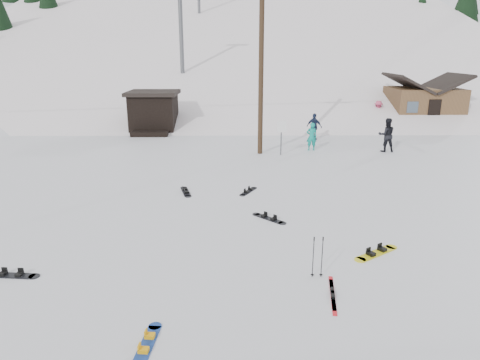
{
  "coord_description": "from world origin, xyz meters",
  "views": [
    {
      "loc": [
        0.69,
        -8.81,
        5.37
      ],
      "look_at": [
        0.82,
        4.33,
        1.4
      ],
      "focal_mm": 32.0,
      "sensor_mm": 36.0,
      "label": 1
    }
  ],
  "objects_px": {
    "utility_pole": "(261,65)",
    "hero_snowboard": "(147,344)",
    "hero_skis": "(333,294)",
    "cabin": "(423,104)"
  },
  "relations": [
    {
      "from": "utility_pole",
      "to": "hero_skis",
      "type": "distance_m",
      "value": 14.97
    },
    {
      "from": "hero_snowboard",
      "to": "cabin",
      "type": "bearing_deg",
      "value": -26.64
    },
    {
      "from": "cabin",
      "to": "hero_snowboard",
      "type": "xyz_separation_m",
      "value": [
        -16.02,
        -25.92,
        -1.46
      ]
    },
    {
      "from": "utility_pole",
      "to": "cabin",
      "type": "bearing_deg",
      "value": 37.56
    },
    {
      "from": "cabin",
      "to": "hero_skis",
      "type": "distance_m",
      "value": 27.09
    },
    {
      "from": "utility_pole",
      "to": "hero_snowboard",
      "type": "distance_m",
      "value": 16.86
    },
    {
      "from": "cabin",
      "to": "utility_pole",
      "type": "bearing_deg",
      "value": -142.44
    },
    {
      "from": "cabin",
      "to": "hero_snowboard",
      "type": "height_order",
      "value": "cabin"
    },
    {
      "from": "utility_pole",
      "to": "hero_snowboard",
      "type": "relative_size",
      "value": 6.35
    },
    {
      "from": "cabin",
      "to": "hero_snowboard",
      "type": "relative_size",
      "value": 3.8
    }
  ]
}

